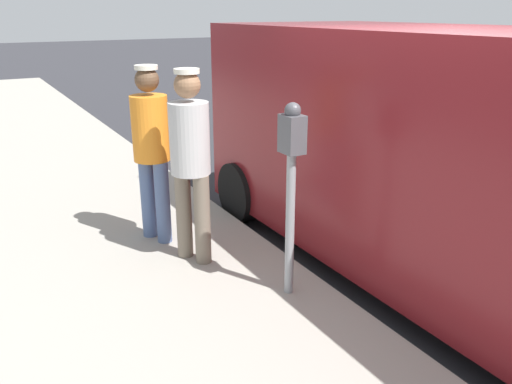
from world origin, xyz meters
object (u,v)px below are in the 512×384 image
at_px(pedestrian_in_orange, 151,144).
at_px(parked_van, 456,153).
at_px(parking_meter_near, 291,169).
at_px(pedestrian_in_gray, 190,155).

distance_m(pedestrian_in_orange, parked_van, 2.69).
bearing_deg(parked_van, parking_meter_near, -8.52).
height_order(parking_meter_near, pedestrian_in_orange, pedestrian_in_orange).
bearing_deg(pedestrian_in_gray, parking_meter_near, 114.64).
xyz_separation_m(pedestrian_in_gray, parked_van, (-1.92, 1.14, 0.04)).
xyz_separation_m(parking_meter_near, parked_van, (-1.50, 0.22, -0.03)).
bearing_deg(parking_meter_near, parked_van, 171.48).
height_order(pedestrian_in_gray, parked_van, parked_van).
relative_size(pedestrian_in_gray, parked_van, 0.32).
relative_size(pedestrian_in_orange, parked_van, 0.32).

